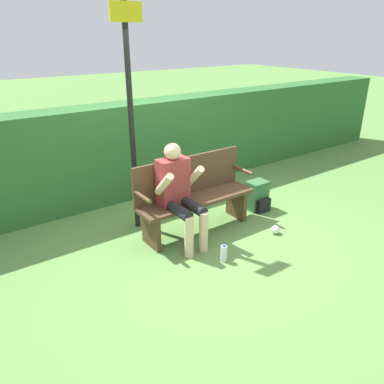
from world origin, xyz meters
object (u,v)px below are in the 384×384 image
object	(u,v)px
person_seated	(178,190)
water_bottle	(224,253)
backpack	(257,196)
signpost	(131,112)
park_bench	(194,194)

from	to	relation	value
person_seated	water_bottle	xyz separation A→B (m)	(0.16, -0.70, -0.60)
water_bottle	backpack	bearing A→B (deg)	31.26
signpost	water_bottle	bearing A→B (deg)	-73.03
park_bench	signpost	xyz separation A→B (m)	(-0.59, 0.51, 1.07)
water_bottle	park_bench	bearing A→B (deg)	78.31
park_bench	person_seated	distance (m)	0.41
park_bench	signpost	distance (m)	1.32
person_seated	backpack	world-z (taller)	person_seated
park_bench	person_seated	size ratio (longest dim) A/B	1.30
backpack	water_bottle	size ratio (longest dim) A/B	2.03
park_bench	water_bottle	bearing A→B (deg)	-101.69
park_bench	signpost	bearing A→B (deg)	139.27
park_bench	backpack	world-z (taller)	park_bench
park_bench	water_bottle	size ratio (longest dim) A/B	7.52
person_seated	signpost	size ratio (longest dim) A/B	0.45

